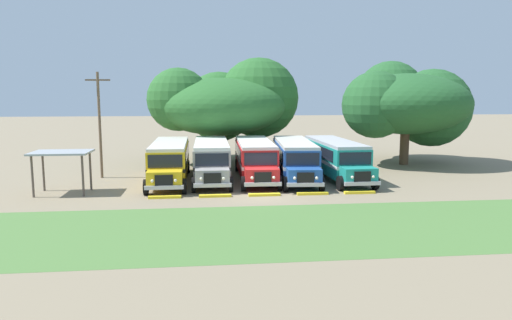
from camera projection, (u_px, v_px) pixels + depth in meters
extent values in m
plane|color=#84755B|center=(263.00, 194.00, 29.93)|extent=(220.00, 220.00, 0.00)
cube|color=#4C7538|center=(284.00, 228.00, 22.30)|extent=(80.00, 9.11, 0.01)
cube|color=yellow|center=(170.00, 159.00, 34.72)|extent=(2.55, 9.21, 2.10)
cube|color=black|center=(170.00, 161.00, 34.74)|extent=(2.58, 9.23, 0.24)
cube|color=black|center=(187.00, 152.00, 35.09)|extent=(0.09, 8.00, 0.80)
cube|color=black|center=(153.00, 152.00, 34.80)|extent=(0.09, 8.00, 0.80)
cube|color=beige|center=(170.00, 144.00, 34.56)|extent=(2.47, 9.11, 0.22)
cube|color=yellow|center=(165.00, 179.00, 29.58)|extent=(2.21, 1.41, 1.05)
cube|color=black|center=(164.00, 181.00, 28.85)|extent=(1.10, 0.11, 0.70)
cube|color=#B7B7BC|center=(164.00, 188.00, 28.87)|extent=(2.40, 0.21, 0.24)
cube|color=black|center=(165.00, 161.00, 30.10)|extent=(2.20, 0.07, 0.84)
cube|color=black|center=(174.00, 153.00, 39.28)|extent=(0.90, 0.07, 1.30)
sphere|color=#EAE5C6|center=(175.00, 180.00, 28.88)|extent=(0.20, 0.20, 0.20)
sphere|color=#EAE5C6|center=(152.00, 181.00, 28.72)|extent=(0.20, 0.20, 0.20)
cylinder|color=black|center=(184.00, 186.00, 29.89)|extent=(0.29, 1.00, 1.00)
cylinder|color=black|center=(146.00, 187.00, 29.61)|extent=(0.29, 1.00, 1.00)
cylinder|color=black|center=(188.00, 167.00, 37.95)|extent=(0.29, 1.00, 1.00)
cylinder|color=black|center=(158.00, 167.00, 37.68)|extent=(0.29, 1.00, 1.00)
cube|color=#9E9993|center=(211.00, 158.00, 35.42)|extent=(2.57, 9.22, 2.10)
cube|color=#282828|center=(211.00, 160.00, 35.45)|extent=(2.60, 9.24, 0.24)
cube|color=black|center=(228.00, 151.00, 35.78)|extent=(0.10, 8.00, 0.80)
cube|color=black|center=(194.00, 151.00, 35.52)|extent=(0.10, 8.00, 0.80)
cube|color=silver|center=(211.00, 143.00, 35.26)|extent=(2.49, 9.12, 0.22)
cube|color=#9E9993|center=(212.00, 177.00, 30.28)|extent=(2.21, 1.42, 1.05)
cube|color=black|center=(212.00, 179.00, 29.54)|extent=(1.10, 0.11, 0.70)
cube|color=#B7B7BC|center=(213.00, 185.00, 29.56)|extent=(2.40, 0.22, 0.24)
cube|color=black|center=(212.00, 160.00, 30.79)|extent=(2.20, 0.08, 0.84)
cube|color=#282828|center=(211.00, 152.00, 39.99)|extent=(0.90, 0.07, 1.30)
sphere|color=#EAE5C6|center=(224.00, 178.00, 29.57)|extent=(0.20, 0.20, 0.20)
sphere|color=#EAE5C6|center=(201.00, 179.00, 29.42)|extent=(0.20, 0.20, 0.20)
cylinder|color=black|center=(231.00, 184.00, 30.57)|extent=(0.29, 1.00, 1.00)
cylinder|color=black|center=(194.00, 185.00, 30.33)|extent=(0.29, 1.00, 1.00)
cylinder|color=black|center=(226.00, 165.00, 38.65)|extent=(0.29, 1.00, 1.00)
cylinder|color=black|center=(197.00, 166.00, 38.40)|extent=(0.29, 1.00, 1.00)
cube|color=red|center=(255.00, 157.00, 35.78)|extent=(2.68, 9.25, 2.10)
cube|color=white|center=(255.00, 159.00, 35.80)|extent=(2.72, 9.27, 0.24)
cube|color=black|center=(271.00, 150.00, 36.12)|extent=(0.20, 8.00, 0.80)
cube|color=black|center=(238.00, 150.00, 35.89)|extent=(0.20, 8.00, 0.80)
cube|color=silver|center=(255.00, 142.00, 35.62)|extent=(2.60, 9.15, 0.22)
cube|color=red|center=(262.00, 176.00, 30.63)|extent=(2.23, 1.44, 1.05)
cube|color=black|center=(263.00, 178.00, 29.89)|extent=(1.10, 0.12, 0.70)
cube|color=#B7B7BC|center=(263.00, 184.00, 29.91)|extent=(2.40, 0.25, 0.24)
cube|color=black|center=(261.00, 159.00, 31.14)|extent=(2.20, 0.10, 0.84)
cube|color=white|center=(250.00, 151.00, 40.35)|extent=(0.90, 0.08, 1.30)
sphere|color=#EAE5C6|center=(274.00, 178.00, 29.91)|extent=(0.20, 0.20, 0.20)
sphere|color=#EAE5C6|center=(252.00, 178.00, 29.78)|extent=(0.20, 0.20, 0.20)
cylinder|color=black|center=(280.00, 183.00, 30.90)|extent=(0.30, 1.01, 1.00)
cylinder|color=black|center=(243.00, 184.00, 30.69)|extent=(0.30, 1.01, 1.00)
cylinder|color=black|center=(266.00, 165.00, 38.99)|extent=(0.30, 1.01, 1.00)
cylinder|color=black|center=(237.00, 165.00, 38.78)|extent=(0.30, 1.01, 1.00)
cube|color=#23519E|center=(294.00, 157.00, 35.66)|extent=(3.13, 9.35, 2.10)
cube|color=silver|center=(294.00, 160.00, 35.68)|extent=(3.16, 9.37, 0.24)
cube|color=black|center=(310.00, 150.00, 35.94)|extent=(0.59, 7.98, 0.80)
cube|color=black|center=(277.00, 151.00, 35.83)|extent=(0.59, 7.98, 0.80)
cube|color=beige|center=(294.00, 142.00, 35.50)|extent=(3.04, 9.25, 0.22)
cube|color=#23519E|center=(304.00, 176.00, 30.49)|extent=(2.29, 1.55, 1.05)
cube|color=black|center=(306.00, 178.00, 29.75)|extent=(1.10, 0.18, 0.70)
cube|color=#B7B7BC|center=(306.00, 185.00, 29.77)|extent=(2.41, 0.37, 0.24)
cube|color=black|center=(303.00, 159.00, 31.01)|extent=(2.20, 0.21, 0.84)
cube|color=silver|center=(288.00, 151.00, 40.25)|extent=(0.90, 0.12, 1.30)
sphere|color=#EAE5C6|center=(317.00, 178.00, 29.73)|extent=(0.20, 0.20, 0.20)
sphere|color=#EAE5C6|center=(295.00, 178.00, 29.68)|extent=(0.20, 0.20, 0.20)
cylinder|color=black|center=(322.00, 184.00, 30.71)|extent=(0.35, 1.02, 1.00)
cylinder|color=black|center=(285.00, 184.00, 30.61)|extent=(0.35, 1.02, 1.00)
cylinder|color=black|center=(304.00, 165.00, 38.82)|extent=(0.35, 1.02, 1.00)
cylinder|color=black|center=(275.00, 165.00, 38.73)|extent=(0.35, 1.02, 1.00)
cube|color=teal|center=(334.00, 157.00, 36.00)|extent=(2.76, 9.27, 2.10)
cube|color=white|center=(334.00, 159.00, 36.02)|extent=(2.79, 9.29, 0.24)
cube|color=black|center=(349.00, 150.00, 36.39)|extent=(0.26, 8.00, 0.80)
cube|color=black|center=(317.00, 150.00, 36.05)|extent=(0.26, 8.00, 0.80)
cube|color=#B2B2B7|center=(335.00, 142.00, 35.83)|extent=(2.67, 9.16, 0.22)
cube|color=teal|center=(358.00, 175.00, 30.87)|extent=(2.24, 1.46, 1.05)
cube|color=black|center=(363.00, 177.00, 30.14)|extent=(1.10, 0.13, 0.70)
cube|color=#B7B7BC|center=(363.00, 184.00, 30.16)|extent=(2.40, 0.27, 0.24)
cube|color=black|center=(355.00, 159.00, 31.39)|extent=(2.20, 0.12, 0.84)
cube|color=white|center=(318.00, 151.00, 40.54)|extent=(0.90, 0.09, 1.30)
sphere|color=#EAE5C6|center=(373.00, 177.00, 30.19)|extent=(0.20, 0.20, 0.20)
sphere|color=#EAE5C6|center=(352.00, 177.00, 30.00)|extent=(0.20, 0.20, 0.20)
cylinder|color=black|center=(375.00, 182.00, 31.21)|extent=(0.31, 1.01, 1.00)
cylinder|color=black|center=(340.00, 183.00, 30.88)|extent=(0.31, 1.01, 1.00)
cylinder|color=black|center=(337.00, 164.00, 39.25)|extent=(0.31, 1.01, 1.00)
cylinder|color=black|center=(309.00, 165.00, 38.92)|extent=(0.31, 1.01, 1.00)
cube|color=yellow|center=(165.00, 197.00, 28.72)|extent=(2.00, 0.36, 0.15)
cube|color=yellow|center=(215.00, 196.00, 29.06)|extent=(2.00, 0.36, 0.15)
cube|color=yellow|center=(264.00, 195.00, 29.39)|extent=(2.00, 0.36, 0.15)
cube|color=yellow|center=(313.00, 193.00, 29.73)|extent=(2.00, 0.36, 0.15)
cube|color=yellow|center=(360.00, 192.00, 30.07)|extent=(2.00, 0.36, 0.15)
cylinder|color=brown|center=(221.00, 145.00, 43.72)|extent=(1.04, 1.04, 3.23)
ellipsoid|color=#286028|center=(220.00, 107.00, 43.22)|extent=(12.02, 12.04, 5.24)
sphere|color=#286028|center=(259.00, 98.00, 45.10)|extent=(7.66, 7.66, 7.66)
sphere|color=#286028|center=(179.00, 100.00, 41.60)|extent=(5.62, 5.62, 5.62)
sphere|color=#286028|center=(219.00, 107.00, 45.93)|extent=(6.78, 6.78, 6.78)
cylinder|color=brown|center=(404.00, 146.00, 42.32)|extent=(0.81, 0.81, 3.44)
ellipsoid|color=#235628|center=(406.00, 104.00, 41.80)|extent=(11.38, 10.42, 5.39)
sphere|color=#235628|center=(432.00, 108.00, 43.46)|extent=(7.17, 7.17, 7.17)
sphere|color=#235628|center=(376.00, 105.00, 40.48)|extent=(5.80, 5.80, 5.80)
sphere|color=#235628|center=(390.00, 95.00, 45.39)|extent=(6.49, 6.49, 6.49)
cylinder|color=brown|center=(100.00, 126.00, 35.23)|extent=(0.20, 0.20, 7.97)
cube|color=brown|center=(98.00, 80.00, 34.76)|extent=(1.80, 0.12, 0.12)
cylinder|color=brown|center=(83.00, 176.00, 29.12)|extent=(0.14, 0.14, 2.60)
cylinder|color=brown|center=(32.00, 177.00, 28.79)|extent=(0.14, 0.14, 2.60)
cylinder|color=brown|center=(90.00, 171.00, 31.08)|extent=(0.14, 0.14, 2.60)
cylinder|color=brown|center=(43.00, 171.00, 30.76)|extent=(0.14, 0.14, 2.60)
cube|color=#9EA3A8|center=(61.00, 152.00, 29.75)|extent=(3.60, 2.60, 0.12)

